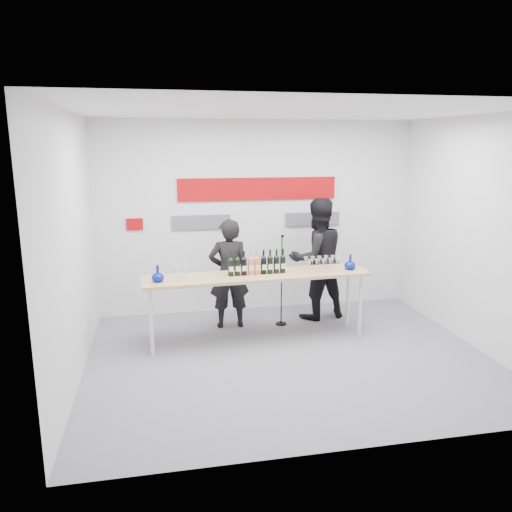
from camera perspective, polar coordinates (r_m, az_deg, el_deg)
The scene contains 12 objects.
ground at distance 6.44m, azimuth 3.78°, elevation -11.46°, with size 5.00×5.00×0.00m, color slate.
back_wall at distance 7.91m, azimuth 0.20°, elevation 4.45°, with size 5.00×0.04×3.00m, color silver.
signage at distance 7.83m, azimuth -0.16°, elevation 6.62°, with size 3.38×0.02×0.79m.
tasting_table at distance 6.73m, azimuth 0.17°, elevation -2.67°, with size 3.09×0.76×0.92m.
wine_bottles at distance 6.67m, azimuth 0.12°, elevation -0.73°, with size 0.80×0.11×0.33m.
decanter_left at distance 6.45m, azimuth -11.17°, elevation -1.97°, with size 0.16×0.16×0.21m, color navy, non-canonical shape.
decanter_right at distance 7.07m, azimuth 10.72°, elevation -0.67°, with size 0.16×0.16×0.21m, color navy, non-canonical shape.
glasses_left at distance 6.53m, azimuth -8.52°, elevation -1.84°, with size 0.17×0.23×0.18m.
glasses_right at distance 6.96m, azimuth 7.48°, elevation -0.89°, with size 0.47×0.24×0.18m.
presenter_left at distance 7.22m, azimuth -3.11°, elevation -2.03°, with size 0.58×0.38×1.60m, color black.
presenter_right at distance 7.63m, azimuth 6.95°, elevation -0.33°, with size 0.90×0.70×1.85m, color black.
mic_stand at distance 7.39m, azimuth 2.92°, elevation -4.78°, with size 0.16×0.16×1.37m.
Camera 1 is at (-1.55, -5.67, 2.63)m, focal length 35.00 mm.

